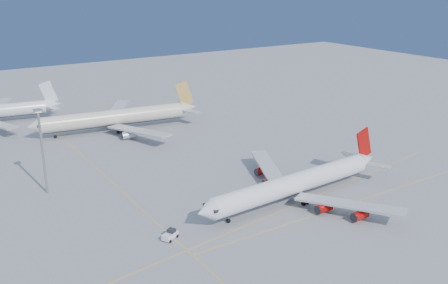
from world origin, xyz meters
TOP-DOWN VIEW (x-y plane):
  - ground at (0.00, 0.00)m, footprint 500.00×500.00m
  - taxiway_lines at (-14.71, 6.34)m, footprint 118.86×140.00m
  - airliner_virgin at (-2.41, -4.21)m, footprint 63.13×56.63m
  - airliner_etihad at (-18.71, 82.71)m, footprint 66.49×60.98m
  - pushback_tug at (-40.67, -4.95)m, footprint 4.42×3.76m
  - light_mast at (-57.65, 36.49)m, footprint 2.07×2.07m

SIDE VIEW (x-z plane):
  - ground at x=0.00m, z-range 0.00..0.00m
  - taxiway_lines at x=-14.71m, z-range 0.00..0.02m
  - pushback_tug at x=-40.67m, z-range -0.08..2.15m
  - airliner_virgin at x=-2.41m, z-range -3.09..12.48m
  - airliner_etihad at x=-18.71m, z-range -3.40..13.96m
  - light_mast at x=-57.65m, z-range 2.16..26.07m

